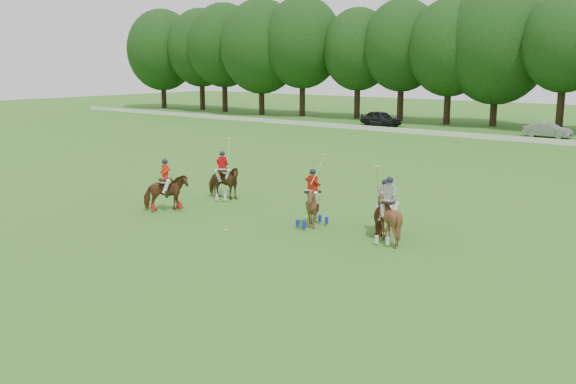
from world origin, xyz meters
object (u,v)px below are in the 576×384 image
Objects in this scene: car_mid at (548,130)px; polo_red_b at (223,182)px; polo_stripe_a at (384,214)px; polo_red_a at (166,192)px; polo_stripe_b at (389,218)px; car_left at (381,118)px; polo_ball at (226,230)px; polo_red_c at (312,206)px.

polo_red_b is at bearing 174.27° from car_mid.
polo_red_a is at bearing -164.26° from polo_stripe_a.
polo_stripe_b is (9.98, -1.64, 0.05)m from polo_red_b.
polo_stripe_b is at bearing -53.02° from polo_stripe_a.
car_left is 1.72× the size of polo_stripe_a.
polo_red_b is at bearing 175.93° from polo_stripe_a.
polo_red_a reaches higher than car_mid.
polo_stripe_a is 1.24m from polo_stripe_b.
car_mid reaches higher than polo_ball.
polo_stripe_a is (9.50, 2.68, -0.09)m from polo_red_a.
polo_red_a is 0.96× the size of polo_stripe_b.
polo_red_c reaches higher than polo_red_b.
polo_red_c reaches higher than polo_stripe_b.
polo_red_b is 10.11m from polo_stripe_b.
polo_red_a is 4.69m from polo_ball.
polo_stripe_b is at bearing -0.04° from polo_red_c.
car_left is at bearing 107.08° from polo_red_a.
polo_red_a is (-4.62, -39.53, 0.19)m from car_mid.
polo_red_a is 0.81× the size of polo_red_b.
polo_red_c reaches higher than polo_stripe_a.
polo_ball is (4.27, -4.25, -0.79)m from polo_red_b.
car_left is 1.88× the size of polo_stripe_b.
polo_red_c is at bearing -175.58° from car_mid.
polo_red_c is 2.88m from polo_stripe_a.
polo_red_b is 31.91× the size of polo_ball.
car_mid is 1.63× the size of polo_stripe_b.
polo_ball is at bearing -179.00° from car_mid.
polo_red_b is 6.07m from polo_ball.
polo_red_c is (2.18, -37.83, 0.21)m from car_mid.
polo_stripe_b is (5.63, -37.84, 0.24)m from car_mid.
car_mid is 1.48× the size of polo_stripe_a.
polo_red_a is 0.87× the size of polo_stripe_a.
polo_stripe_b is at bearing -137.24° from car_left.
polo_stripe_a reaches higher than car_left.
polo_red_a is 0.80× the size of polo_red_c.
polo_stripe_b reaches higher than polo_red_a.
polo_red_a is (12.15, -39.53, 0.06)m from car_left.
polo_stripe_b reaches higher than car_left.
polo_red_a is at bearing -94.55° from polo_red_b.
polo_red_c is at bearing -159.98° from polo_stripe_a.
polo_stripe_b is (0.74, -0.99, 0.14)m from polo_stripe_a.
car_left is at bearing 91.13° from car_mid.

